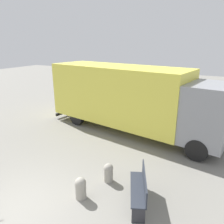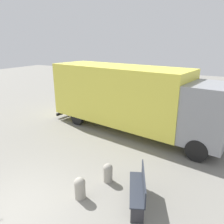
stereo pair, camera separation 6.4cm
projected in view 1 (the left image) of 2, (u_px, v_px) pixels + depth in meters
ground_plane at (8, 213)px, 5.88m from camera, size 60.00×60.00×0.00m
delivery_truck at (129, 97)px, 10.97m from camera, size 9.39×3.78×3.28m
park_bench at (140, 187)px, 6.14m from camera, size 1.00×1.64×0.95m
bollard_near_bench at (81, 187)px, 6.37m from camera, size 0.34×0.34×0.68m
bollard_far_bench at (108, 172)px, 7.16m from camera, size 0.32×0.32×0.64m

